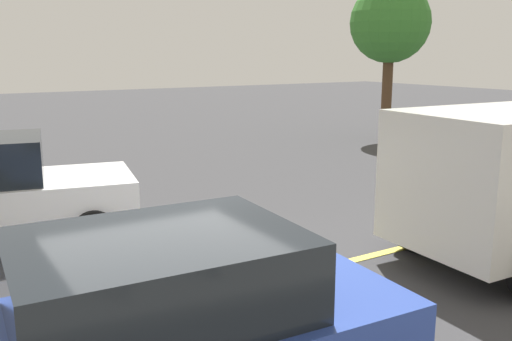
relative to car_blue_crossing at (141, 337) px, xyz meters
name	(u,v)px	position (x,y,z in m)	size (l,w,h in m)	color
ground_plane	(171,307)	(1.06, 1.94, -0.81)	(80.00, 80.00, 0.00)	#38383A
lane_marking_centre	(360,258)	(4.06, 1.94, -0.80)	(28.00, 0.16, 0.01)	#E0D14C
car_blue_crossing	(141,337)	(0.00, 0.00, 0.00)	(4.62, 2.25, 1.60)	#2D479E
tree_left_verge	(390,24)	(12.65, 10.20, 3.12)	(2.69, 2.69, 5.32)	#513823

